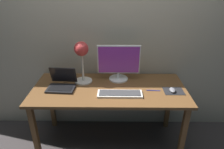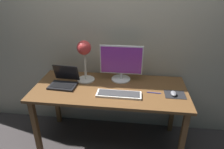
% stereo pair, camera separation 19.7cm
% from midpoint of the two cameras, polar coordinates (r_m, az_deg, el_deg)
% --- Properties ---
extents(ground_plane, '(4.80, 4.80, 0.00)m').
position_cam_midpoint_polar(ground_plane, '(2.55, 1.76, -18.50)').
color(ground_plane, '#383333').
rests_on(ground_plane, ground).
extents(back_wall, '(4.80, 0.06, 2.60)m').
position_cam_midpoint_polar(back_wall, '(2.27, 3.18, 13.62)').
color(back_wall, '#B2A893').
rests_on(back_wall, ground).
extents(desk, '(1.60, 0.70, 0.74)m').
position_cam_midpoint_polar(desk, '(2.14, 2.00, -5.72)').
color(desk, brown).
rests_on(desk, ground).
extents(monitor, '(0.46, 0.21, 0.40)m').
position_cam_midpoint_polar(monitor, '(2.18, 5.24, 3.39)').
color(monitor, silver).
rests_on(monitor, desk).
extents(keyboard_main, '(0.44, 0.14, 0.03)m').
position_cam_midpoint_polar(keyboard_main, '(1.97, 4.83, -5.69)').
color(keyboard_main, silver).
rests_on(keyboard_main, desk).
extents(laptop, '(0.29, 0.26, 0.20)m').
position_cam_midpoint_polar(laptop, '(2.18, -10.95, -1.47)').
color(laptop, black).
rests_on(laptop, desk).
extents(desk_lamp, '(0.19, 0.19, 0.46)m').
position_cam_midpoint_polar(desk_lamp, '(2.13, -5.30, 6.09)').
color(desk_lamp, beige).
rests_on(desk_lamp, desk).
extents(mousepad, '(0.20, 0.16, 0.00)m').
position_cam_midpoint_polar(mousepad, '(2.10, 20.10, -5.47)').
color(mousepad, black).
rests_on(mousepad, desk).
extents(mouse, '(0.06, 0.10, 0.03)m').
position_cam_midpoint_polar(mouse, '(2.08, 19.80, -5.19)').
color(mouse, slate).
rests_on(mouse, mousepad).
extents(pen, '(0.14, 0.02, 0.01)m').
position_cam_midpoint_polar(pen, '(2.07, 14.56, -5.15)').
color(pen, '#2633A5').
rests_on(pen, desk).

